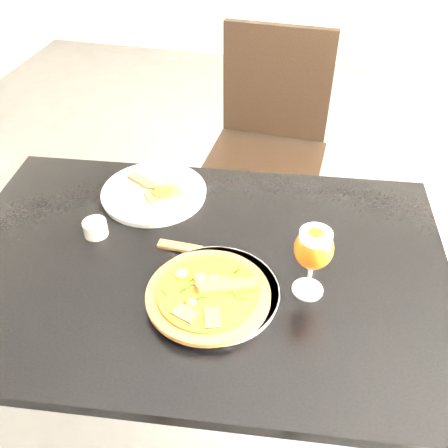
% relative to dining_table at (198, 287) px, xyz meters
% --- Properties ---
extents(ground, '(6.00, 6.00, 0.00)m').
position_rel_dining_table_xyz_m(ground, '(0.30, 0.15, -0.66)').
color(ground, '#555457').
rests_on(ground, ground).
extents(dining_table, '(1.28, 0.92, 0.75)m').
position_rel_dining_table_xyz_m(dining_table, '(0.00, 0.00, 0.00)').
color(dining_table, black).
rests_on(dining_table, ground).
extents(chair_far, '(0.47, 0.47, 0.98)m').
position_rel_dining_table_xyz_m(chair_far, '(0.04, 0.90, -0.12)').
color(chair_far, black).
rests_on(chair_far, ground).
extents(plate_main, '(0.31, 0.31, 0.02)m').
position_rel_dining_table_xyz_m(plate_main, '(0.07, -0.09, 0.10)').
color(plate_main, silver).
rests_on(plate_main, dining_table).
extents(pizza, '(0.27, 0.27, 0.03)m').
position_rel_dining_table_xyz_m(pizza, '(0.06, -0.11, 0.11)').
color(pizza, '#9A5325').
rests_on(pizza, plate_main).
extents(plate_second, '(0.36, 0.36, 0.02)m').
position_rel_dining_table_xyz_m(plate_second, '(-0.19, 0.23, 0.10)').
color(plate_second, silver).
rests_on(plate_second, dining_table).
extents(crust_scraps, '(0.18, 0.13, 0.01)m').
position_rel_dining_table_xyz_m(crust_scraps, '(-0.18, 0.23, 0.11)').
color(crust_scraps, '#9A5325').
rests_on(crust_scraps, plate_second).
extents(loose_crust, '(0.11, 0.03, 0.01)m').
position_rel_dining_table_xyz_m(loose_crust, '(-0.05, 0.04, 0.09)').
color(loose_crust, '#9A5325').
rests_on(loose_crust, dining_table).
extents(sauce_cup, '(0.06, 0.06, 0.04)m').
position_rel_dining_table_xyz_m(sauce_cup, '(-0.28, 0.04, 0.11)').
color(sauce_cup, silver).
rests_on(sauce_cup, dining_table).
extents(beer_glass, '(0.08, 0.08, 0.18)m').
position_rel_dining_table_xyz_m(beer_glass, '(0.27, -0.03, 0.22)').
color(beer_glass, silver).
rests_on(beer_glass, dining_table).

